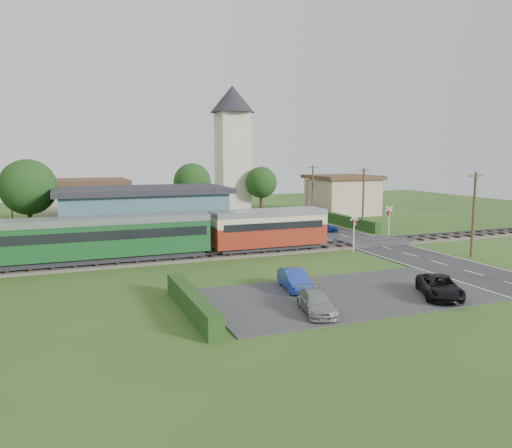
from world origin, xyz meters
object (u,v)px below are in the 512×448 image
object	(u,v)px
church_tower	(233,141)
house_east	(342,194)
station_building	(142,215)
house_west	(81,202)
car_park_dark	(440,286)
pedestrian_far	(66,247)
equipment_hut	(52,239)
crossing_signal_near	(354,227)
car_park_blue	(294,279)
crossing_signal_far	(389,217)
train	(60,240)
pedestrian_near	(223,233)
car_park_silver	(316,303)
car_on_road	(323,227)

from	to	relation	value
church_tower	house_east	distance (m)	17.21
station_building	house_west	world-z (taller)	house_west
car_park_dark	pedestrian_far	xyz separation A→B (m)	(-20.40, 18.91, 0.50)
equipment_hut	house_west	bearing A→B (deg)	81.38
crossing_signal_near	car_park_blue	distance (m)	14.06
crossing_signal_far	pedestrian_far	xyz separation A→B (m)	(-30.64, 0.02, -0.94)
train	house_west	xyz separation A→B (m)	(2.44, 23.00, 0.61)
crossing_signal_near	pedestrian_near	xyz separation A→B (m)	(-10.15, 5.75, -0.77)
train	pedestrian_far	bearing A→B (deg)	80.42
house_west	car_park_silver	xyz separation A→B (m)	(10.14, -39.50, -2.16)
train	crossing_signal_near	size ratio (longest dim) A/B	13.18
station_building	pedestrian_far	world-z (taller)	station_building
pedestrian_near	car_on_road	bearing A→B (deg)	-151.14
car_park_blue	pedestrian_far	bearing A→B (deg)	142.02
house_east	car_on_road	distance (m)	17.74
church_tower	crossing_signal_far	size ratio (longest dim) A/B	5.37
house_west	car_park_blue	bearing A→B (deg)	-72.36
car_park_dark	pedestrian_near	size ratio (longest dim) A/B	2.40
car_park_blue	house_west	bearing A→B (deg)	117.06
church_tower	pedestrian_near	bearing A→B (deg)	-111.12
car_on_road	car_park_dark	size ratio (longest dim) A/B	0.73
house_west	house_east	xyz separation A→B (m)	(35.00, -1.00, 0.00)
train	station_building	bearing A→B (deg)	50.39
house_east	station_building	bearing A→B (deg)	-156.56
crossing_signal_far	car_on_road	bearing A→B (deg)	127.52
house_west	pedestrian_near	bearing A→B (deg)	-60.22
car_park_blue	pedestrian_far	world-z (taller)	pedestrian_far
crossing_signal_far	car_park_silver	size ratio (longest dim) A/B	0.87
house_east	car_park_silver	distance (m)	45.88
crossing_signal_far	car_on_road	distance (m)	7.30
station_building	car_on_road	xyz separation A→B (m)	(19.26, -0.94, -2.09)
crossing_signal_near	car_park_dark	xyz separation A→B (m)	(-3.04, -14.09, -1.44)
church_tower	crossing_signal_near	size ratio (longest dim) A/B	5.37
crossing_signal_far	car_on_road	size ratio (longest dim) A/B	1.01
station_building	house_west	xyz separation A→B (m)	(-5.00, 14.01, 0.10)
train	pedestrian_near	world-z (taller)	train
car_park_dark	car_park_blue	bearing A→B (deg)	175.27
house_east	crossing_signal_near	bearing A→B (deg)	-119.13
house_east	car_park_silver	xyz separation A→B (m)	(-24.86, -38.50, -2.17)
train	car_on_road	world-z (taller)	train
church_tower	house_west	size ratio (longest dim) A/B	1.63
house_west	crossing_signal_near	world-z (taller)	house_west
station_building	crossing_signal_near	distance (m)	19.98
train	car_park_silver	distance (m)	20.81
crossing_signal_near	house_west	bearing A→B (deg)	130.11
church_tower	car_park_silver	bearing A→B (deg)	-103.06
station_building	car_park_dark	size ratio (longest dim) A/B	3.60
crossing_signal_far	car_park_dark	distance (m)	21.54
equipment_hut	car_park_silver	xyz separation A→B (m)	(13.14, -19.70, -1.12)
crossing_signal_far	pedestrian_far	world-z (taller)	crossing_signal_far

